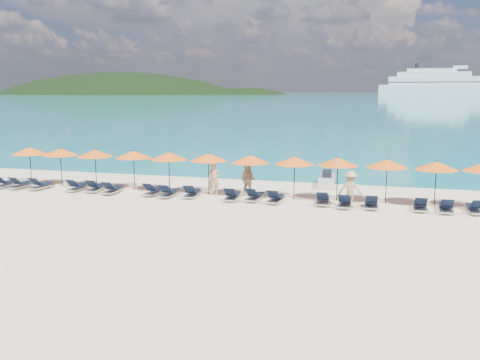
# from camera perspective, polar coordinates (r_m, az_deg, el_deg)

# --- Properties ---
(ground) EXTENTS (1400.00, 1400.00, 0.00)m
(ground) POSITION_cam_1_polar(r_m,az_deg,el_deg) (24.07, -1.95, -3.97)
(ground) COLOR beige
(sea) EXTENTS (1600.00, 1300.00, 0.01)m
(sea) POSITION_cam_1_polar(r_m,az_deg,el_deg) (682.34, 15.39, 8.83)
(sea) COLOR #1FA9B2
(sea) RESTS_ON ground
(headland_main) EXTENTS (374.00, 242.00, 126.50)m
(headland_main) POSITION_cam_1_polar(r_m,az_deg,el_deg) (642.19, -12.87, 5.51)
(headland_main) COLOR black
(headland_main) RESTS_ON ground
(headland_small) EXTENTS (162.00, 126.00, 85.50)m
(headland_small) POSITION_cam_1_polar(r_m,az_deg,el_deg) (604.48, 0.70, 5.79)
(headland_small) COLOR black
(headland_small) RESTS_ON ground
(cruise_ship) EXTENTS (135.49, 33.56, 37.33)m
(cruise_ship) POSITION_cam_1_polar(r_m,az_deg,el_deg) (574.66, 21.51, 9.39)
(cruise_ship) COLOR silver
(cruise_ship) RESTS_ON ground
(jetski) EXTENTS (1.13, 2.55, 0.89)m
(jetski) POSITION_cam_1_polar(r_m,az_deg,el_deg) (32.08, 9.25, 0.01)
(jetski) COLOR silver
(jetski) RESTS_ON ground
(beachgoer_a) EXTENTS (0.74, 0.61, 1.74)m
(beachgoer_a) POSITION_cam_1_polar(r_m,az_deg,el_deg) (28.91, -2.81, 0.09)
(beachgoer_a) COLOR tan
(beachgoer_a) RESTS_ON ground
(beachgoer_b) EXTENTS (0.88, 0.53, 1.77)m
(beachgoer_b) POSITION_cam_1_polar(r_m,az_deg,el_deg) (28.46, 0.87, -0.02)
(beachgoer_b) COLOR tan
(beachgoer_b) RESTS_ON ground
(beachgoer_c) EXTENTS (1.22, 0.68, 1.79)m
(beachgoer_c) POSITION_cam_1_polar(r_m,az_deg,el_deg) (26.41, 11.71, -0.96)
(beachgoer_c) COLOR tan
(beachgoer_c) RESTS_ON ground
(umbrella_0) EXTENTS (2.10, 2.10, 2.28)m
(umbrella_0) POSITION_cam_1_polar(r_m,az_deg,el_deg) (34.57, -21.54, 2.92)
(umbrella_0) COLOR black
(umbrella_0) RESTS_ON ground
(umbrella_1) EXTENTS (2.10, 2.10, 2.28)m
(umbrella_1) POSITION_cam_1_polar(r_m,az_deg,el_deg) (33.29, -18.63, 2.85)
(umbrella_1) COLOR black
(umbrella_1) RESTS_ON ground
(umbrella_2) EXTENTS (2.10, 2.10, 2.28)m
(umbrella_2) POSITION_cam_1_polar(r_m,az_deg,el_deg) (32.05, -15.20, 2.77)
(umbrella_2) COLOR black
(umbrella_2) RESTS_ON ground
(umbrella_3) EXTENTS (2.10, 2.10, 2.28)m
(umbrella_3) POSITION_cam_1_polar(r_m,az_deg,el_deg) (30.96, -11.29, 2.69)
(umbrella_3) COLOR black
(umbrella_3) RESTS_ON ground
(umbrella_4) EXTENTS (2.10, 2.10, 2.28)m
(umbrella_4) POSITION_cam_1_polar(r_m,az_deg,el_deg) (29.94, -7.60, 2.56)
(umbrella_4) COLOR black
(umbrella_4) RESTS_ON ground
(umbrella_5) EXTENTS (2.10, 2.10, 2.28)m
(umbrella_5) POSITION_cam_1_polar(r_m,az_deg,el_deg) (29.20, -3.38, 2.45)
(umbrella_5) COLOR black
(umbrella_5) RESTS_ON ground
(umbrella_6) EXTENTS (2.10, 2.10, 2.28)m
(umbrella_6) POSITION_cam_1_polar(r_m,az_deg,el_deg) (28.34, 1.10, 2.25)
(umbrella_6) COLOR black
(umbrella_6) RESTS_ON ground
(umbrella_7) EXTENTS (2.10, 2.10, 2.28)m
(umbrella_7) POSITION_cam_1_polar(r_m,az_deg,el_deg) (27.85, 5.83, 2.07)
(umbrella_7) COLOR black
(umbrella_7) RESTS_ON ground
(umbrella_8) EXTENTS (2.10, 2.10, 2.28)m
(umbrella_8) POSITION_cam_1_polar(r_m,az_deg,el_deg) (27.75, 10.40, 1.94)
(umbrella_8) COLOR black
(umbrella_8) RESTS_ON ground
(umbrella_9) EXTENTS (2.10, 2.10, 2.28)m
(umbrella_9) POSITION_cam_1_polar(r_m,az_deg,el_deg) (27.61, 15.43, 1.71)
(umbrella_9) COLOR black
(umbrella_9) RESTS_ON ground
(umbrella_10) EXTENTS (2.10, 2.10, 2.28)m
(umbrella_10) POSITION_cam_1_polar(r_m,az_deg,el_deg) (27.54, 20.23, 1.44)
(umbrella_10) COLOR black
(umbrella_10) RESTS_ON ground
(lounger_0) EXTENTS (0.76, 1.75, 0.66)m
(lounger_0) POSITION_cam_1_polar(r_m,az_deg,el_deg) (34.11, -23.76, -0.34)
(lounger_0) COLOR silver
(lounger_0) RESTS_ON ground
(lounger_1) EXTENTS (0.68, 1.72, 0.66)m
(lounger_1) POSITION_cam_1_polar(r_m,az_deg,el_deg) (33.45, -22.28, -0.42)
(lounger_1) COLOR silver
(lounger_1) RESTS_ON ground
(lounger_2) EXTENTS (0.71, 1.73, 0.66)m
(lounger_2) POSITION_cam_1_polar(r_m,az_deg,el_deg) (32.72, -20.43, -0.52)
(lounger_2) COLOR silver
(lounger_2) RESTS_ON ground
(lounger_3) EXTENTS (0.62, 1.70, 0.66)m
(lounger_3) POSITION_cam_1_polar(r_m,az_deg,el_deg) (31.54, -16.92, -0.69)
(lounger_3) COLOR silver
(lounger_3) RESTS_ON ground
(lounger_4) EXTENTS (0.78, 1.75, 0.66)m
(lounger_4) POSITION_cam_1_polar(r_m,az_deg,el_deg) (31.04, -15.13, -0.76)
(lounger_4) COLOR silver
(lounger_4) RESTS_ON ground
(lounger_5) EXTENTS (0.70, 1.73, 0.66)m
(lounger_5) POSITION_cam_1_polar(r_m,az_deg,el_deg) (30.24, -13.45, -0.96)
(lounger_5) COLOR silver
(lounger_5) RESTS_ON ground
(lounger_6) EXTENTS (0.78, 1.75, 0.66)m
(lounger_6) POSITION_cam_1_polar(r_m,az_deg,el_deg) (29.33, -9.18, -1.14)
(lounger_6) COLOR silver
(lounger_6) RESTS_ON ground
(lounger_7) EXTENTS (0.65, 1.71, 0.66)m
(lounger_7) POSITION_cam_1_polar(r_m,az_deg,el_deg) (28.73, -7.59, -1.33)
(lounger_7) COLOR silver
(lounger_7) RESTS_ON ground
(lounger_8) EXTENTS (0.78, 1.75, 0.66)m
(lounger_8) POSITION_cam_1_polar(r_m,az_deg,el_deg) (28.50, -5.15, -1.38)
(lounger_8) COLOR silver
(lounger_8) RESTS_ON ground
(lounger_9) EXTENTS (0.76, 1.74, 0.66)m
(lounger_9) POSITION_cam_1_polar(r_m,az_deg,el_deg) (27.63, -0.85, -1.69)
(lounger_9) COLOR silver
(lounger_9) RESTS_ON ground
(lounger_10) EXTENTS (0.76, 1.75, 0.66)m
(lounger_10) POSITION_cam_1_polar(r_m,az_deg,el_deg) (27.53, 1.57, -1.73)
(lounger_10) COLOR silver
(lounger_10) RESTS_ON ground
(lounger_11) EXTENTS (0.71, 1.73, 0.66)m
(lounger_11) POSITION_cam_1_polar(r_m,az_deg,el_deg) (27.12, 3.84, -1.92)
(lounger_11) COLOR silver
(lounger_11) RESTS_ON ground
(lounger_12) EXTENTS (0.72, 1.73, 0.66)m
(lounger_12) POSITION_cam_1_polar(r_m,az_deg,el_deg) (26.91, 8.82, -2.11)
(lounger_12) COLOR silver
(lounger_12) RESTS_ON ground
(lounger_13) EXTENTS (0.71, 1.73, 0.66)m
(lounger_13) POSITION_cam_1_polar(r_m,az_deg,el_deg) (26.48, 11.17, -2.37)
(lounger_13) COLOR silver
(lounger_13) RESTS_ON ground
(lounger_14) EXTENTS (0.72, 1.73, 0.66)m
(lounger_14) POSITION_cam_1_polar(r_m,az_deg,el_deg) (26.55, 13.83, -2.44)
(lounger_14) COLOR silver
(lounger_14) RESTS_ON ground
(lounger_15) EXTENTS (0.63, 1.70, 0.66)m
(lounger_15) POSITION_cam_1_polar(r_m,az_deg,el_deg) (26.71, 18.67, -2.60)
(lounger_15) COLOR silver
(lounger_15) RESTS_ON ground
(lounger_16) EXTENTS (0.67, 1.72, 0.66)m
(lounger_16) POSITION_cam_1_polar(r_m,az_deg,el_deg) (26.72, 21.13, -2.74)
(lounger_16) COLOR silver
(lounger_16) RESTS_ON ground
(lounger_17) EXTENTS (0.74, 1.74, 0.66)m
(lounger_17) POSITION_cam_1_polar(r_m,az_deg,el_deg) (27.04, 23.76, -2.77)
(lounger_17) COLOR silver
(lounger_17) RESTS_ON ground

